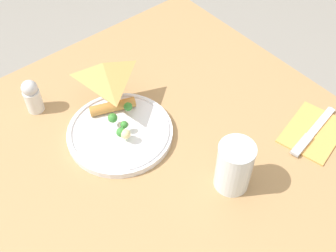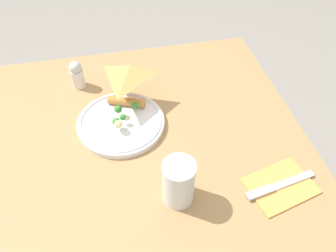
{
  "view_description": "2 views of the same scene",
  "coord_description": "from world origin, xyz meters",
  "px_view_note": "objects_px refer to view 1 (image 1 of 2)",
  "views": [
    {
      "loc": [
        -0.23,
        -0.47,
        1.51
      ],
      "look_at": [
        0.14,
        -0.01,
        0.82
      ],
      "focal_mm": 45.0,
      "sensor_mm": 36.0,
      "label": 1
    },
    {
      "loc": [
        0.07,
        -0.56,
        1.44
      ],
      "look_at": [
        0.19,
        -0.01,
        0.82
      ],
      "focal_mm": 35.0,
      "sensor_mm": 36.0,
      "label": 2
    }
  ],
  "objects_px": {
    "dining_table": "(117,197)",
    "milk_glass": "(234,168)",
    "salt_shaker": "(32,96)",
    "napkin_folded": "(313,132)",
    "plate_pizza": "(120,130)",
    "butter_knife": "(312,133)"
  },
  "relations": [
    {
      "from": "dining_table",
      "to": "milk_glass",
      "type": "height_order",
      "value": "milk_glass"
    },
    {
      "from": "salt_shaker",
      "to": "milk_glass",
      "type": "bearing_deg",
      "value": -64.61
    },
    {
      "from": "milk_glass",
      "to": "napkin_folded",
      "type": "height_order",
      "value": "milk_glass"
    },
    {
      "from": "dining_table",
      "to": "plate_pizza",
      "type": "bearing_deg",
      "value": 44.98
    },
    {
      "from": "dining_table",
      "to": "milk_glass",
      "type": "bearing_deg",
      "value": -46.84
    },
    {
      "from": "milk_glass",
      "to": "plate_pizza",
      "type": "bearing_deg",
      "value": 111.95
    },
    {
      "from": "dining_table",
      "to": "salt_shaker",
      "type": "relative_size",
      "value": 12.44
    },
    {
      "from": "plate_pizza",
      "to": "salt_shaker",
      "type": "distance_m",
      "value": 0.22
    },
    {
      "from": "dining_table",
      "to": "milk_glass",
      "type": "xyz_separation_m",
      "value": [
        0.17,
        -0.18,
        0.17
      ]
    },
    {
      "from": "butter_knife",
      "to": "salt_shaker",
      "type": "relative_size",
      "value": 2.09
    },
    {
      "from": "napkin_folded",
      "to": "butter_knife",
      "type": "xyz_separation_m",
      "value": [
        -0.01,
        -0.0,
        0.0
      ]
    },
    {
      "from": "milk_glass",
      "to": "salt_shaker",
      "type": "relative_size",
      "value": 1.32
    },
    {
      "from": "napkin_folded",
      "to": "salt_shaker",
      "type": "xyz_separation_m",
      "value": [
        -0.45,
        0.47,
        0.04
      ]
    },
    {
      "from": "dining_table",
      "to": "butter_knife",
      "type": "xyz_separation_m",
      "value": [
        0.41,
        -0.21,
        0.12
      ]
    },
    {
      "from": "butter_knife",
      "to": "salt_shaker",
      "type": "xyz_separation_m",
      "value": [
        -0.45,
        0.47,
        0.04
      ]
    },
    {
      "from": "dining_table",
      "to": "butter_knife",
      "type": "relative_size",
      "value": 5.97
    },
    {
      "from": "milk_glass",
      "to": "napkin_folded",
      "type": "relative_size",
      "value": 0.67
    },
    {
      "from": "napkin_folded",
      "to": "salt_shaker",
      "type": "height_order",
      "value": "salt_shaker"
    },
    {
      "from": "salt_shaker",
      "to": "plate_pizza",
      "type": "bearing_deg",
      "value": -60.38
    },
    {
      "from": "butter_knife",
      "to": "milk_glass",
      "type": "bearing_deg",
      "value": 164.06
    },
    {
      "from": "plate_pizza",
      "to": "butter_knife",
      "type": "relative_size",
      "value": 1.29
    },
    {
      "from": "dining_table",
      "to": "plate_pizza",
      "type": "height_order",
      "value": "plate_pizza"
    }
  ]
}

